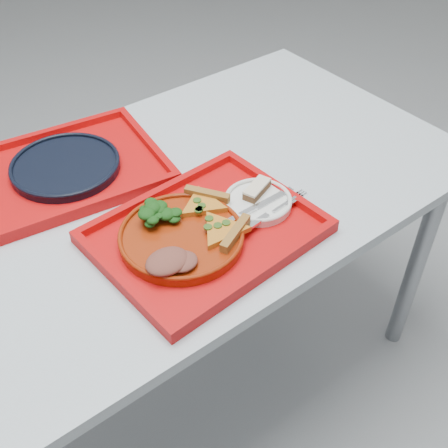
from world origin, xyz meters
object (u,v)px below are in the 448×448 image
at_px(dinner_plate, 181,238).
at_px(navy_plate, 66,167).
at_px(dessert_bar, 257,189).
at_px(tray_far, 67,172).
at_px(tray_main, 206,234).

height_order(dinner_plate, navy_plate, dinner_plate).
height_order(dinner_plate, dessert_bar, dessert_bar).
relative_size(dinner_plate, navy_plate, 1.00).
bearing_deg(tray_far, tray_main, -63.06).
xyz_separation_m(tray_far, dinner_plate, (0.08, -0.38, 0.02)).
height_order(tray_main, navy_plate, navy_plate).
distance_m(navy_plate, dessert_bar, 0.47).
relative_size(navy_plate, dessert_bar, 3.13).
bearing_deg(tray_main, dessert_bar, 4.59).
bearing_deg(dessert_bar, tray_far, 108.61).
distance_m(tray_main, navy_plate, 0.41).
bearing_deg(tray_far, dessert_bar, -43.17).
bearing_deg(dinner_plate, navy_plate, 102.02).
relative_size(dinner_plate, dessert_bar, 3.13).
bearing_deg(tray_far, navy_plate, 0.00).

